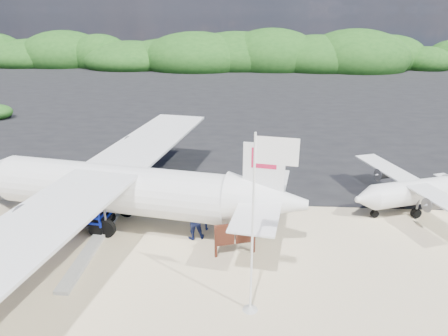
% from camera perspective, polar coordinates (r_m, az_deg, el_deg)
% --- Properties ---
extents(ground, '(160.00, 160.00, 0.00)m').
position_cam_1_polar(ground, '(15.18, -2.99, -13.63)').
color(ground, beige).
extents(asphalt_apron, '(90.00, 50.00, 0.04)m').
position_cam_1_polar(asphalt_apron, '(43.23, 1.50, 9.96)').
color(asphalt_apron, '#B2B2B2').
rests_on(asphalt_apron, ground).
extents(vegetation_band, '(124.00, 8.00, 4.40)m').
position_cam_1_polar(vegetation_band, '(67.89, 2.34, 14.24)').
color(vegetation_band, '#B2B2B2').
rests_on(vegetation_band, ground).
extents(baggage_cart, '(3.02, 1.94, 1.43)m').
position_cam_1_polar(baggage_cart, '(18.52, -19.73, -7.99)').
color(baggage_cart, '#0C1FBA').
rests_on(baggage_cart, ground).
extents(flagpole, '(1.22, 0.67, 5.80)m').
position_cam_1_polar(flagpole, '(13.33, 3.75, -19.52)').
color(flagpole, white).
rests_on(flagpole, ground).
extents(signboard, '(1.67, 0.62, 1.39)m').
position_cam_1_polar(signboard, '(15.72, 1.57, -12.23)').
color(signboard, '#552618').
rests_on(signboard, ground).
extents(crew_a, '(0.68, 0.50, 1.71)m').
position_cam_1_polar(crew_a, '(16.95, -3.09, -6.19)').
color(crew_a, '#151F52').
rests_on(crew_a, ground).
extents(crew_b, '(1.00, 0.87, 1.75)m').
position_cam_1_polar(crew_b, '(16.33, -4.38, -7.29)').
color(crew_b, '#151F52').
rests_on(crew_b, ground).
extents(crew_c, '(1.24, 0.87, 1.96)m').
position_cam_1_polar(crew_c, '(16.83, 5.68, -6.00)').
color(crew_c, '#151F52').
rests_on(crew_c, ground).
extents(aircraft_large, '(20.73, 20.73, 5.39)m').
position_cam_1_polar(aircraft_large, '(40.35, 20.81, 7.72)').
color(aircraft_large, '#B2B2B2').
rests_on(aircraft_large, ground).
extents(aircraft_small, '(8.03, 8.03, 2.28)m').
position_cam_1_polar(aircraft_small, '(44.57, -11.33, 9.91)').
color(aircraft_small, '#B2B2B2').
rests_on(aircraft_small, ground).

